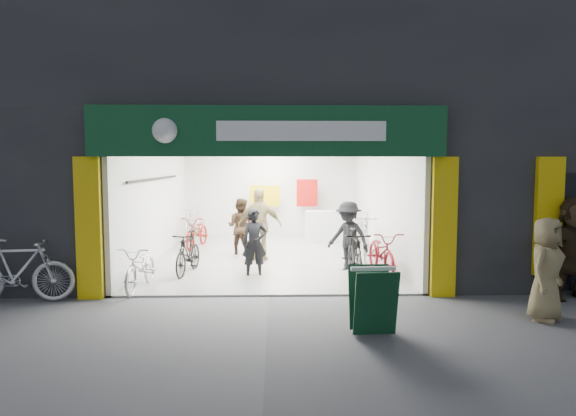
{
  "coord_description": "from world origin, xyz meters",
  "views": [
    {
      "loc": [
        0.12,
        -9.38,
        2.48
      ],
      "look_at": [
        0.41,
        1.5,
        1.53
      ],
      "focal_mm": 32.0,
      "sensor_mm": 36.0,
      "label": 1
    }
  ],
  "objects_px": {
    "bike_right_front": "(355,256)",
    "pedestrian_near": "(546,269)",
    "parked_bike": "(18,271)",
    "sandwich_board": "(373,298)",
    "bike_left_front": "(141,267)"
  },
  "relations": [
    {
      "from": "parked_bike",
      "to": "pedestrian_near",
      "type": "distance_m",
      "value": 8.92
    },
    {
      "from": "pedestrian_near",
      "to": "sandwich_board",
      "type": "height_order",
      "value": "pedestrian_near"
    },
    {
      "from": "bike_left_front",
      "to": "sandwich_board",
      "type": "xyz_separation_m",
      "value": [
        4.04,
        -2.73,
        0.08
      ]
    },
    {
      "from": "bike_left_front",
      "to": "pedestrian_near",
      "type": "height_order",
      "value": "pedestrian_near"
    },
    {
      "from": "bike_right_front",
      "to": "pedestrian_near",
      "type": "xyz_separation_m",
      "value": [
        2.59,
        -2.72,
        0.27
      ]
    },
    {
      "from": "parked_bike",
      "to": "pedestrian_near",
      "type": "relative_size",
      "value": 1.19
    },
    {
      "from": "sandwich_board",
      "to": "bike_left_front",
      "type": "bearing_deg",
      "value": 142.75
    },
    {
      "from": "pedestrian_near",
      "to": "bike_left_front",
      "type": "bearing_deg",
      "value": 119.91
    },
    {
      "from": "bike_right_front",
      "to": "sandwich_board",
      "type": "bearing_deg",
      "value": -94.6
    },
    {
      "from": "bike_right_front",
      "to": "pedestrian_near",
      "type": "distance_m",
      "value": 3.77
    },
    {
      "from": "bike_left_front",
      "to": "parked_bike",
      "type": "relative_size",
      "value": 0.87
    },
    {
      "from": "sandwich_board",
      "to": "parked_bike",
      "type": "bearing_deg",
      "value": 159.77
    },
    {
      "from": "bike_left_front",
      "to": "pedestrian_near",
      "type": "xyz_separation_m",
      "value": [
        6.89,
        -2.14,
        0.37
      ]
    },
    {
      "from": "parked_bike",
      "to": "sandwich_board",
      "type": "bearing_deg",
      "value": -113.63
    },
    {
      "from": "bike_right_front",
      "to": "parked_bike",
      "type": "bearing_deg",
      "value": -166.73
    }
  ]
}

